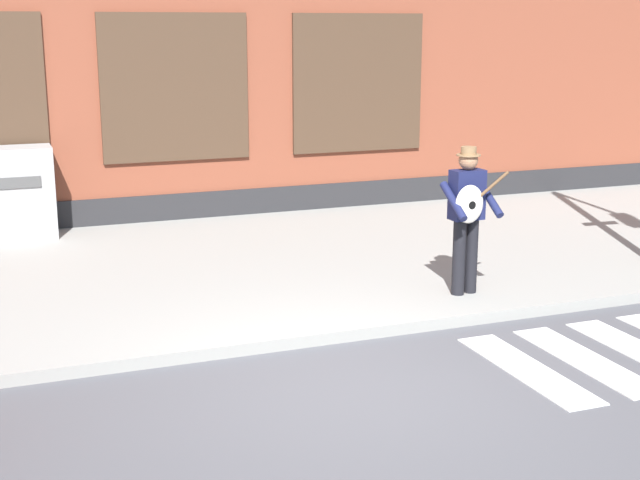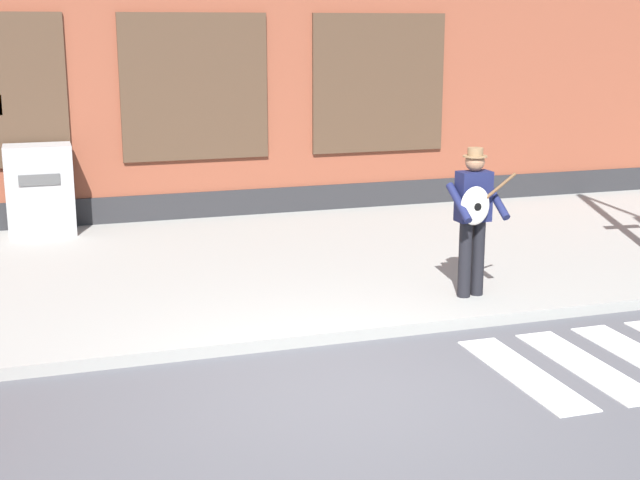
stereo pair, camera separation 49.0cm
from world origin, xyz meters
The scene contains 5 objects.
ground_plane centered at (0.00, 0.00, 0.00)m, with size 160.00×160.00×0.00m, color #4C4C51.
sidewalk centered at (0.00, 4.18, 0.06)m, with size 28.00×5.99×0.13m.
building_backdrop centered at (0.00, 9.17, 3.55)m, with size 28.00×4.06×7.11m.
busker centered at (2.23, 1.89, 1.11)m, with size 0.72×0.53×1.72m.
utility_box centered at (-2.44, 6.72, 0.80)m, with size 0.97×0.63×1.35m.
Camera 1 is at (-2.91, -6.83, 3.18)m, focal length 50.00 mm.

